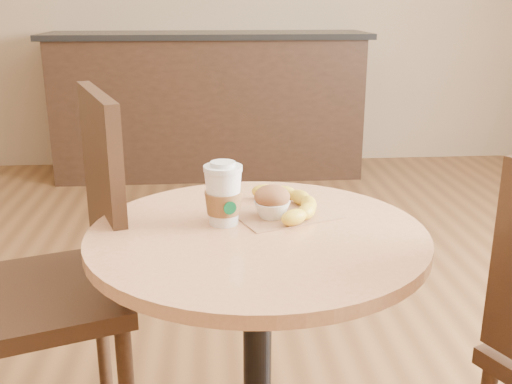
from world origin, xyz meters
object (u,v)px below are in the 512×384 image
at_px(cafe_table, 257,304).
at_px(coffee_cup, 223,196).
at_px(banana, 289,203).
at_px(muffin, 272,202).
at_px(chair_left, 59,274).

bearing_deg(cafe_table, coffee_cup, 146.04).
bearing_deg(coffee_cup, cafe_table, -52.14).
bearing_deg(cafe_table, banana, 54.22).
bearing_deg(banana, cafe_table, -134.15).
height_order(cafe_table, muffin, muffin).
height_order(coffee_cup, banana, coffee_cup).
relative_size(cafe_table, muffin, 8.81).
height_order(cafe_table, banana, banana).
distance_m(coffee_cup, muffin, 0.12).
relative_size(chair_left, muffin, 11.71).
xyz_separation_m(chair_left, coffee_cup, (0.43, -0.14, 0.25)).
xyz_separation_m(coffee_cup, banana, (0.16, 0.07, -0.05)).
bearing_deg(chair_left, muffin, 60.14).
bearing_deg(muffin, cafe_table, -117.82).
xyz_separation_m(chair_left, banana, (0.60, -0.07, 0.20)).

